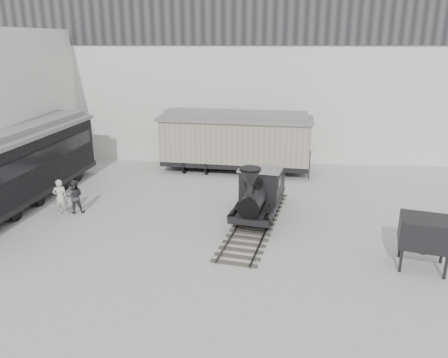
# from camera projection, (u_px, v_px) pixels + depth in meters

# --- Properties ---
(ground) EXTENTS (90.00, 90.00, 0.00)m
(ground) POSITION_uv_depth(u_px,v_px,m) (215.00, 252.00, 18.11)
(ground) COLOR #9E9E9B
(north_wall) EXTENTS (34.00, 2.51, 11.00)m
(north_wall) POSITION_uv_depth(u_px,v_px,m) (234.00, 81.00, 30.61)
(north_wall) COLOR silver
(north_wall) RESTS_ON ground
(locomotive) EXTENTS (3.59, 8.94, 3.09)m
(locomotive) POSITION_uv_depth(u_px,v_px,m) (259.00, 196.00, 21.17)
(locomotive) COLOR #302D28
(locomotive) RESTS_ON ground
(boxcar) EXTENTS (10.12, 4.06, 4.04)m
(boxcar) POSITION_uv_depth(u_px,v_px,m) (235.00, 140.00, 28.44)
(boxcar) COLOR black
(boxcar) RESTS_ON ground
(passenger_coach) EXTENTS (4.36, 14.55, 3.84)m
(passenger_coach) POSITION_uv_depth(u_px,v_px,m) (10.00, 169.00, 22.21)
(passenger_coach) COLOR black
(passenger_coach) RESTS_ON ground
(visitor_a) EXTENTS (0.79, 0.64, 1.87)m
(visitor_a) POSITION_uv_depth(u_px,v_px,m) (60.00, 197.00, 21.63)
(visitor_a) COLOR beige
(visitor_a) RESTS_ON ground
(visitor_b) EXTENTS (1.01, 0.88, 1.75)m
(visitor_b) POSITION_uv_depth(u_px,v_px,m) (75.00, 196.00, 21.92)
(visitor_b) COLOR #353539
(visitor_b) RESTS_ON ground
(coal_hopper) EXTENTS (2.22, 1.98, 2.04)m
(coal_hopper) POSITION_uv_depth(u_px,v_px,m) (425.00, 236.00, 16.51)
(coal_hopper) COLOR black
(coal_hopper) RESTS_ON ground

